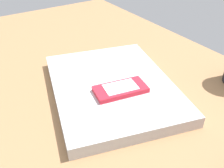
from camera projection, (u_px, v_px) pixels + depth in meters
The scene contains 3 objects.
desk_surface at pixel (85, 95), 58.03cm from camera, with size 120.00×80.00×3.00cm, color olive.
laptop_closed at pixel (112, 87), 55.74cm from camera, with size 32.11×24.73×2.52cm, color #B7BABC.
cell_phone_on_laptop at pixel (121, 89), 51.84cm from camera, with size 7.15×11.46×1.18cm.
Camera 1 is at (42.65, -20.25, 35.88)cm, focal length 40.99 mm.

